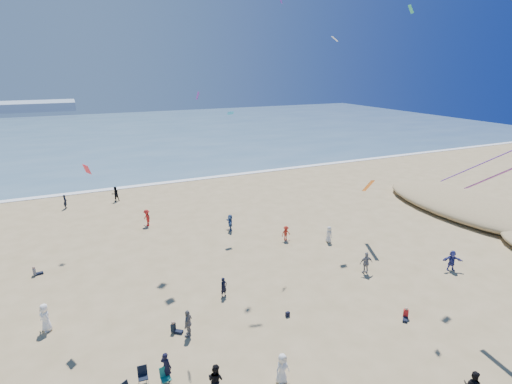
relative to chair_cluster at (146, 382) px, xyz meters
name	(u,v)px	position (x,y,z in m)	size (l,w,h in m)	color
ocean	(105,135)	(5.37, 89.06, -0.47)	(220.00, 100.00, 0.06)	#476B84
surf_line	(136,186)	(5.37, 39.06, -0.46)	(220.00, 1.20, 0.08)	white
standing_flyers	(237,261)	(9.27, 10.05, 0.40)	(32.05, 42.16, 1.92)	black
seated_group	(268,353)	(6.94, -0.60, -0.08)	(24.37, 30.75, 0.84)	silver
chair_cluster	(146,382)	(0.00, 0.00, 0.00)	(2.74, 1.54, 1.00)	black
black_backpack	(165,377)	(1.04, 0.31, -0.31)	(0.30, 0.22, 0.38)	black
navy_bag	(288,314)	(10.01, 2.59, -0.33)	(0.28, 0.18, 0.34)	black
kites_aloft	(307,84)	(13.74, 7.16, 14.78)	(39.60, 38.46, 28.26)	orange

